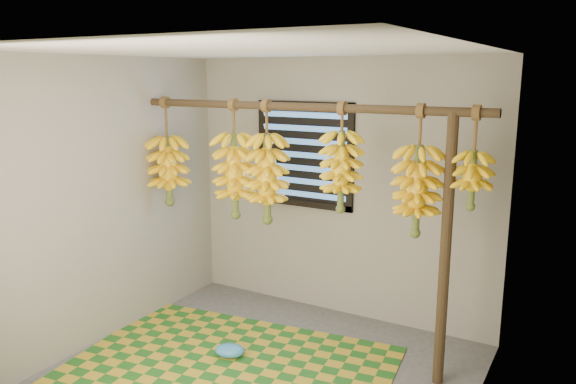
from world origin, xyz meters
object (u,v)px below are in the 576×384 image
Objects in this scene: plastic_bag at (230,351)px; banana_bunch_e at (417,191)px; banana_bunch_b at (235,175)px; woven_mat at (221,375)px; banana_bunch_c at (267,178)px; banana_bunch_a at (168,170)px; banana_bunch_f at (472,180)px; support_post at (445,254)px; banana_bunch_d at (341,171)px.

banana_bunch_e is (1.33, 0.47, 1.37)m from plastic_bag.
banana_bunch_b and banana_bunch_e have the same top height.
woven_mat is 2.42× the size of banana_bunch_c.
banana_bunch_a is at bearing 180.00° from banana_bunch_c.
banana_bunch_f is at bearing 0.00° from banana_bunch_a.
banana_bunch_c reaches higher than support_post.
plastic_bag is (-0.10, 0.27, 0.06)m from woven_mat.
banana_bunch_b is at bearing -0.00° from banana_bunch_a.
banana_bunch_b is at bearing -180.00° from banana_bunch_e.
banana_bunch_f is (1.60, 0.74, 1.54)m from woven_mat.
banana_bunch_c is 1.07× the size of banana_bunch_e.
banana_bunch_e is at bearing 0.00° from banana_bunch_a.
banana_bunch_f is at bearing 0.00° from banana_bunch_e.
banana_bunch_f is at bearing 24.74° from woven_mat.
banana_bunch_f is (2.70, 0.00, 0.17)m from banana_bunch_a.
plastic_bag is (-1.56, -0.47, -0.94)m from support_post.
banana_bunch_d is 1.19× the size of banana_bunch_f.
banana_bunch_a is 1.16× the size of banana_bunch_d.
plastic_bag is 0.24× the size of banana_bunch_c.
plastic_bag is at bearing -25.35° from banana_bunch_a.
banana_bunch_e is (1.23, 0.74, 1.43)m from woven_mat.
support_post is 2.83× the size of banana_bunch_f.
banana_bunch_b reaches higher than support_post.
banana_bunch_f is (0.15, 0.00, 0.55)m from support_post.
banana_bunch_e is at bearing 180.00° from banana_bunch_f.
banana_bunch_a is 1.74m from banana_bunch_d.
support_post is 2.04× the size of banana_bunch_a.
banana_bunch_d reaches higher than support_post.
banana_bunch_b reaches higher than plastic_bag.
woven_mat is 1.91m from banana_bunch_a.
banana_bunch_a is (-1.10, 0.74, 1.38)m from woven_mat.
plastic_bag is 0.26× the size of banana_bunch_e.
banana_bunch_f reaches higher than support_post.
banana_bunch_a and banana_bunch_c have the same top height.
banana_bunch_a is at bearing 180.00° from banana_bunch_b.
banana_bunch_b is 1.43× the size of banana_bunch_f.
banana_bunch_a is 2.33m from banana_bunch_e.
woven_mat is 2.43× the size of banana_bunch_b.
banana_bunch_e is 0.39m from banana_bunch_f.
banana_bunch_c is at bearing 0.00° from banana_bunch_a.
plastic_bag is 0.25× the size of banana_bunch_a.
support_post is 1.91m from woven_mat.
woven_mat is at bearing -153.05° from support_post.
banana_bunch_c is (1.07, 0.00, 0.02)m from banana_bunch_a.
woven_mat is 0.29m from plastic_bag.
banana_bunch_f is at bearing 0.00° from support_post.
banana_bunch_c is at bearing 80.92° from plastic_bag.
banana_bunch_d is at bearing 49.36° from woven_mat.
support_post is 0.97m from banana_bunch_d.
banana_bunch_a reaches higher than support_post.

